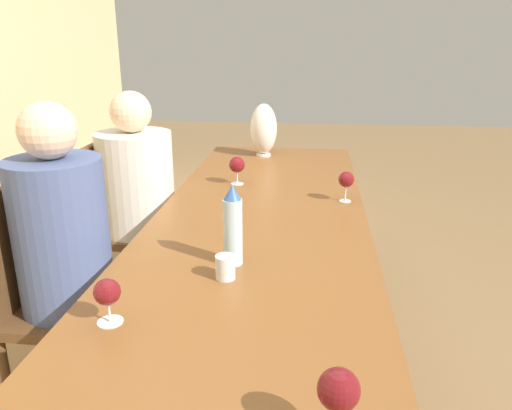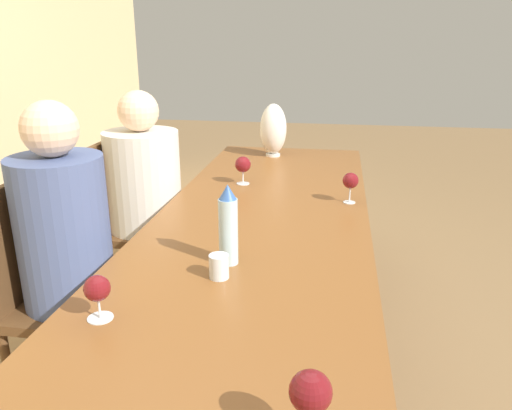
{
  "view_description": "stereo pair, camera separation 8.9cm",
  "coord_description": "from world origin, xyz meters",
  "px_view_note": "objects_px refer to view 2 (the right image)",
  "views": [
    {
      "loc": [
        -1.89,
        -0.22,
        1.47
      ],
      "look_at": [
        -0.03,
        0.0,
        0.83
      ],
      "focal_mm": 35.0,
      "sensor_mm": 36.0,
      "label": 1
    },
    {
      "loc": [
        -1.88,
        -0.3,
        1.47
      ],
      "look_at": [
        -0.03,
        0.0,
        0.83
      ],
      "focal_mm": 35.0,
      "sensor_mm": 36.0,
      "label": 2
    }
  ],
  "objects_px": {
    "vase": "(273,129)",
    "wine_glass_2": "(243,165)",
    "chair_near": "(55,290)",
    "water_bottle": "(228,226)",
    "wine_glass_3": "(351,181)",
    "wine_glass_0": "(97,290)",
    "person_near": "(70,253)",
    "chair_far": "(134,220)",
    "person_far": "(148,198)",
    "water_tumbler": "(219,266)",
    "wine_glass_1": "(311,393)"
  },
  "relations": [
    {
      "from": "water_tumbler",
      "to": "person_near",
      "type": "height_order",
      "value": "person_near"
    },
    {
      "from": "wine_glass_2",
      "to": "chair_far",
      "type": "distance_m",
      "value": 0.69
    },
    {
      "from": "water_bottle",
      "to": "person_near",
      "type": "relative_size",
      "value": 0.22
    },
    {
      "from": "water_bottle",
      "to": "person_far",
      "type": "bearing_deg",
      "value": 35.25
    },
    {
      "from": "wine_glass_3",
      "to": "wine_glass_1",
      "type": "bearing_deg",
      "value": 176.29
    },
    {
      "from": "water_bottle",
      "to": "person_near",
      "type": "height_order",
      "value": "person_near"
    },
    {
      "from": "chair_near",
      "to": "person_near",
      "type": "relative_size",
      "value": 0.75
    },
    {
      "from": "wine_glass_1",
      "to": "person_near",
      "type": "xyz_separation_m",
      "value": [
        0.86,
        0.97,
        -0.17
      ]
    },
    {
      "from": "wine_glass_2",
      "to": "wine_glass_3",
      "type": "xyz_separation_m",
      "value": [
        -0.23,
        -0.55,
        0.0
      ]
    },
    {
      "from": "water_tumbler",
      "to": "chair_far",
      "type": "bearing_deg",
      "value": 35.35
    },
    {
      "from": "person_near",
      "to": "person_far",
      "type": "bearing_deg",
      "value": -0.22
    },
    {
      "from": "wine_glass_3",
      "to": "person_far",
      "type": "bearing_deg",
      "value": 79.75
    },
    {
      "from": "water_tumbler",
      "to": "person_near",
      "type": "xyz_separation_m",
      "value": [
        0.22,
        0.65,
        -0.1
      ]
    },
    {
      "from": "wine_glass_0",
      "to": "person_near",
      "type": "bearing_deg",
      "value": 36.66
    },
    {
      "from": "wine_glass_1",
      "to": "person_far",
      "type": "height_order",
      "value": "person_far"
    },
    {
      "from": "vase",
      "to": "wine_glass_3",
      "type": "bearing_deg",
      "value": -151.95
    },
    {
      "from": "wine_glass_1",
      "to": "person_far",
      "type": "distance_m",
      "value": 1.95
    },
    {
      "from": "vase",
      "to": "wine_glass_0",
      "type": "relative_size",
      "value": 2.6
    },
    {
      "from": "water_bottle",
      "to": "wine_glass_1",
      "type": "xyz_separation_m",
      "value": [
        -0.75,
        -0.32,
        -0.02
      ]
    },
    {
      "from": "wine_glass_0",
      "to": "chair_far",
      "type": "height_order",
      "value": "chair_far"
    },
    {
      "from": "water_bottle",
      "to": "vase",
      "type": "distance_m",
      "value": 1.62
    },
    {
      "from": "vase",
      "to": "chair_far",
      "type": "height_order",
      "value": "vase"
    },
    {
      "from": "chair_near",
      "to": "wine_glass_2",
      "type": "bearing_deg",
      "value": -35.69
    },
    {
      "from": "wine_glass_1",
      "to": "wine_glass_3",
      "type": "height_order",
      "value": "wine_glass_1"
    },
    {
      "from": "person_far",
      "to": "chair_far",
      "type": "bearing_deg",
      "value": 90.0
    },
    {
      "from": "vase",
      "to": "wine_glass_2",
      "type": "xyz_separation_m",
      "value": [
        -0.67,
        0.07,
        -0.07
      ]
    },
    {
      "from": "vase",
      "to": "wine_glass_2",
      "type": "relative_size",
      "value": 2.29
    },
    {
      "from": "chair_far",
      "to": "water_bottle",
      "type": "bearing_deg",
      "value": -141.2
    },
    {
      "from": "wine_glass_2",
      "to": "person_near",
      "type": "bearing_deg",
      "value": 148.34
    },
    {
      "from": "water_bottle",
      "to": "wine_glass_0",
      "type": "distance_m",
      "value": 0.49
    },
    {
      "from": "water_bottle",
      "to": "wine_glass_2",
      "type": "relative_size",
      "value": 1.91
    },
    {
      "from": "water_tumbler",
      "to": "wine_glass_1",
      "type": "bearing_deg",
      "value": -152.96
    },
    {
      "from": "chair_near",
      "to": "person_far",
      "type": "height_order",
      "value": "person_far"
    },
    {
      "from": "vase",
      "to": "wine_glass_3",
      "type": "height_order",
      "value": "vase"
    },
    {
      "from": "wine_glass_0",
      "to": "person_near",
      "type": "distance_m",
      "value": 0.65
    },
    {
      "from": "wine_glass_2",
      "to": "person_far",
      "type": "bearing_deg",
      "value": 93.71
    },
    {
      "from": "wine_glass_0",
      "to": "person_far",
      "type": "xyz_separation_m",
      "value": [
        1.33,
        0.38,
        -0.18
      ]
    },
    {
      "from": "wine_glass_0",
      "to": "person_far",
      "type": "relative_size",
      "value": 0.11
    },
    {
      "from": "wine_glass_3",
      "to": "chair_far",
      "type": "xyz_separation_m",
      "value": [
        0.19,
        1.16,
        -0.33
      ]
    },
    {
      "from": "water_bottle",
      "to": "wine_glass_3",
      "type": "height_order",
      "value": "water_bottle"
    },
    {
      "from": "vase",
      "to": "wine_glass_2",
      "type": "distance_m",
      "value": 0.67
    },
    {
      "from": "wine_glass_3",
      "to": "wine_glass_0",
      "type": "bearing_deg",
      "value": 148.71
    },
    {
      "from": "water_bottle",
      "to": "chair_near",
      "type": "relative_size",
      "value": 0.3
    },
    {
      "from": "wine_glass_2",
      "to": "person_near",
      "type": "height_order",
      "value": "person_near"
    },
    {
      "from": "chair_far",
      "to": "person_near",
      "type": "relative_size",
      "value": 0.75
    },
    {
      "from": "person_near",
      "to": "wine_glass_0",
      "type": "bearing_deg",
      "value": -143.34
    },
    {
      "from": "vase",
      "to": "wine_glass_1",
      "type": "bearing_deg",
      "value": -170.91
    },
    {
      "from": "chair_far",
      "to": "person_far",
      "type": "bearing_deg",
      "value": -90.0
    },
    {
      "from": "wine_glass_1",
      "to": "vase",
      "type": "bearing_deg",
      "value": 9.09
    },
    {
      "from": "wine_glass_1",
      "to": "person_far",
      "type": "bearing_deg",
      "value": 30.11
    }
  ]
}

